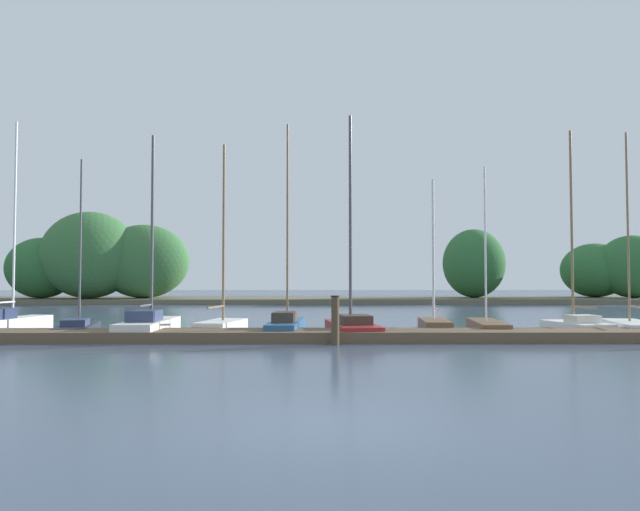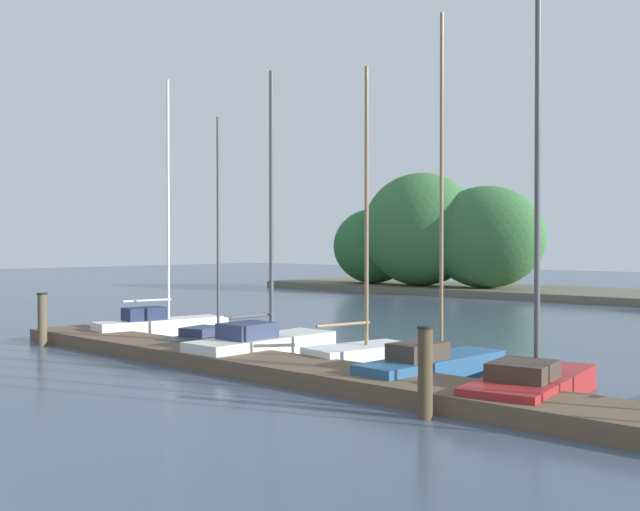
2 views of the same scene
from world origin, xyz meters
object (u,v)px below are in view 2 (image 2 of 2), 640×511
Objects in this scene: sailboat_2 at (266,343)px; mooring_piling_0 at (42,319)px; sailboat_3 at (364,350)px; sailboat_0 at (163,324)px; mooring_piling_1 at (425,372)px; sailboat_4 at (436,364)px; sailboat_5 at (534,379)px; sailboat_1 at (215,336)px.

sailboat_2 is 4.81× the size of mooring_piling_0.
sailboat_0 is at bearing 102.78° from sailboat_3.
sailboat_0 is 5.28× the size of mooring_piling_0.
mooring_piling_1 is at bearing -118.53° from sailboat_3.
sailboat_2 is 1.02× the size of sailboat_3.
mooring_piling_0 is 13.06m from mooring_piling_1.
sailboat_2 is 4.90m from sailboat_4.
sailboat_4 is at bearing -92.66° from sailboat_3.
mooring_piling_0 is at bearing 92.55° from sailboat_5.
sailboat_3 is 2.52m from sailboat_4.
sailboat_5 is 13.97m from mooring_piling_0.
sailboat_1 is 4.95m from mooring_piling_0.
sailboat_3 is at bearing -79.02° from sailboat_0.
mooring_piling_0 is (-11.39, -2.85, 0.38)m from sailboat_4.
sailboat_4 is at bearing -82.74° from sailboat_0.
sailboat_1 is at bearing 160.59° from mooring_piling_1.
sailboat_2 is at bearing 121.96° from sailboat_3.
sailboat_4 is (4.89, 0.25, -0.03)m from sailboat_2.
sailboat_1 is at bearing 91.13° from sailboat_4.
sailboat_3 is (2.46, 0.89, -0.04)m from sailboat_2.
sailboat_0 reaches higher than sailboat_4.
sailboat_0 is 1.10× the size of sailboat_2.
sailboat_2 reaches higher than sailboat_3.
sailboat_0 is at bearing 75.13° from sailboat_1.
sailboat_4 reaches higher than sailboat_3.
sailboat_3 is at bearing 79.68° from sailboat_4.
sailboat_5 reaches higher than mooring_piling_0.
mooring_piling_0 is at bearing 179.90° from mooring_piling_1.
sailboat_4 is 2.36m from sailboat_5.
sailboat_2 reaches higher than mooring_piling_0.
sailboat_3 reaches higher than mooring_piling_1.
sailboat_5 is 5.21× the size of mooring_piling_1.
sailboat_2 reaches higher than sailboat_1.
sailboat_1 is at bearing 41.89° from mooring_piling_0.
sailboat_1 is 4.25× the size of mooring_piling_1.
sailboat_4 reaches higher than mooring_piling_1.
sailboat_5 is at bearing -90.59° from sailboat_2.
mooring_piling_0 is at bearing 108.41° from sailboat_4.
mooring_piling_1 is (12.00, -3.41, 0.35)m from sailboat_0.
sailboat_5 reaches higher than sailboat_0.
sailboat_4 is at bearing 120.13° from mooring_piling_1.
sailboat_5 reaches higher than sailboat_1.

